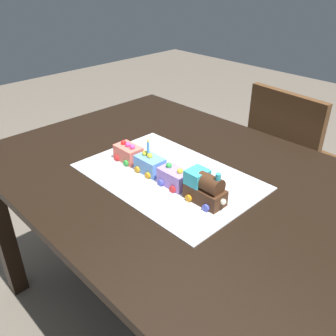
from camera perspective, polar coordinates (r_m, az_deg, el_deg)
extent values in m
plane|color=#6B6054|center=(1.75, 1.37, -22.02)|extent=(8.00, 8.00, 0.00)
cube|color=black|center=(1.27, 1.76, -1.26)|extent=(1.40, 1.00, 0.03)
cube|color=black|center=(2.12, -2.45, 0.84)|extent=(0.07, 0.07, 0.71)
cube|color=black|center=(1.76, -24.54, -8.92)|extent=(0.07, 0.07, 0.71)
cube|color=brown|center=(2.06, 19.62, 0.87)|extent=(0.44, 0.44, 0.04)
cube|color=brown|center=(1.83, 17.61, 5.24)|extent=(0.40, 0.08, 0.40)
cube|color=brown|center=(2.24, 24.62, -4.66)|extent=(0.04, 0.04, 0.42)
cube|color=brown|center=(2.38, 17.67, -1.20)|extent=(0.04, 0.04, 0.42)
cube|color=brown|center=(1.99, 19.76, -8.30)|extent=(0.04, 0.04, 0.42)
cube|color=brown|center=(2.14, 12.31, -4.13)|extent=(0.04, 0.04, 0.42)
cube|color=silver|center=(1.23, 0.00, -1.29)|extent=(0.60, 0.40, 0.00)
cube|color=#472816|center=(1.10, 5.84, -4.15)|extent=(0.12, 0.06, 0.05)
cylinder|color=#472816|center=(1.06, 6.60, -2.50)|extent=(0.08, 0.05, 0.05)
cube|color=#38B7C6|center=(1.09, 4.60, -1.37)|extent=(0.06, 0.06, 0.04)
cylinder|color=#38B7C6|center=(1.03, 7.89, -1.62)|extent=(0.02, 0.02, 0.03)
sphere|color=#F4EFCC|center=(1.06, 8.68, -5.27)|extent=(0.02, 0.02, 0.02)
cylinder|color=#4C59D8|center=(1.11, 8.37, -4.72)|extent=(0.02, 0.01, 0.02)
cylinder|color=red|center=(1.14, 5.68, -3.35)|extent=(0.02, 0.01, 0.02)
cylinder|color=#4C59D8|center=(1.06, 5.94, -6.28)|extent=(0.02, 0.01, 0.02)
cylinder|color=orange|center=(1.10, 3.22, -4.79)|extent=(0.02, 0.01, 0.02)
cube|color=#AD84E0|center=(1.17, 1.00, -1.49)|extent=(0.10, 0.06, 0.06)
cylinder|color=#D84CB2|center=(1.18, 3.17, -2.06)|extent=(0.02, 0.01, 0.02)
cylinder|color=#4C59D8|center=(1.21, 1.28, -1.08)|extent=(0.02, 0.01, 0.02)
cylinder|color=red|center=(1.14, 0.69, -3.39)|extent=(0.02, 0.01, 0.02)
cylinder|color=#4C59D8|center=(1.17, -1.20, -2.33)|extent=(0.02, 0.01, 0.02)
sphere|color=green|center=(1.17, 0.15, 0.40)|extent=(0.02, 0.02, 0.02)
sphere|color=yellow|center=(1.13, 1.91, -0.49)|extent=(0.02, 0.02, 0.02)
cube|color=#669EEA|center=(1.24, -2.85, 0.54)|extent=(0.10, 0.06, 0.06)
cylinder|color=green|center=(1.25, -0.77, -0.02)|extent=(0.02, 0.01, 0.02)
cylinder|color=orange|center=(1.29, -2.45, 0.86)|extent=(0.02, 0.01, 0.02)
cylinder|color=orange|center=(1.21, -3.24, -1.19)|extent=(0.02, 0.01, 0.02)
cylinder|color=orange|center=(1.25, -4.90, -0.26)|extent=(0.02, 0.01, 0.02)
sphere|color=yellow|center=(1.23, -2.89, 1.93)|extent=(0.02, 0.02, 0.02)
sphere|color=yellow|center=(1.24, -3.66, 2.32)|extent=(0.02, 0.02, 0.02)
cube|color=#F27260|center=(1.32, -6.25, 2.33)|extent=(0.10, 0.06, 0.06)
cylinder|color=green|center=(1.33, -4.26, 1.80)|extent=(0.02, 0.01, 0.02)
cylinder|color=#D84CB2|center=(1.37, -5.75, 2.57)|extent=(0.02, 0.01, 0.02)
cylinder|color=green|center=(1.29, -6.69, 0.75)|extent=(0.02, 0.01, 0.02)
cylinder|color=red|center=(1.33, -8.16, 1.57)|extent=(0.02, 0.01, 0.02)
sphere|color=#D84CB2|center=(1.29, -5.64, 3.31)|extent=(0.02, 0.02, 0.02)
sphere|color=#D84CB2|center=(1.31, -6.33, 3.66)|extent=(0.02, 0.02, 0.02)
sphere|color=red|center=(1.33, -7.01, 3.99)|extent=(0.02, 0.02, 0.02)
cylinder|color=#4CA5E5|center=(1.22, -3.14, 3.31)|extent=(0.01, 0.01, 0.04)
cone|color=yellow|center=(1.20, -3.18, 4.43)|extent=(0.01, 0.01, 0.01)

